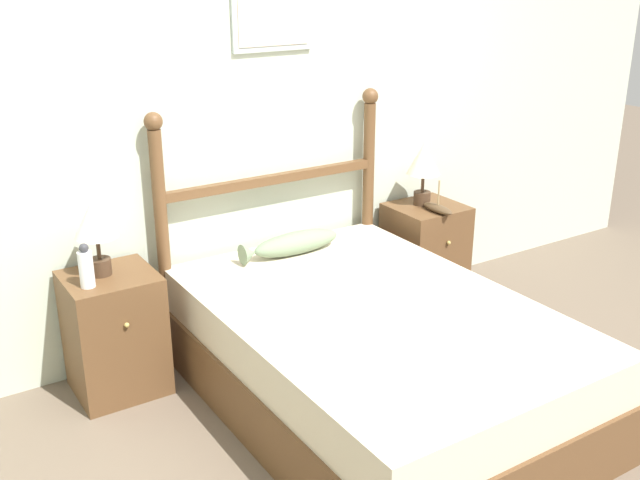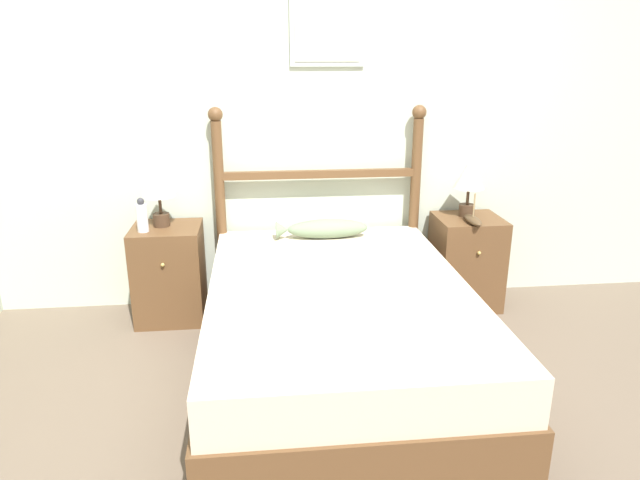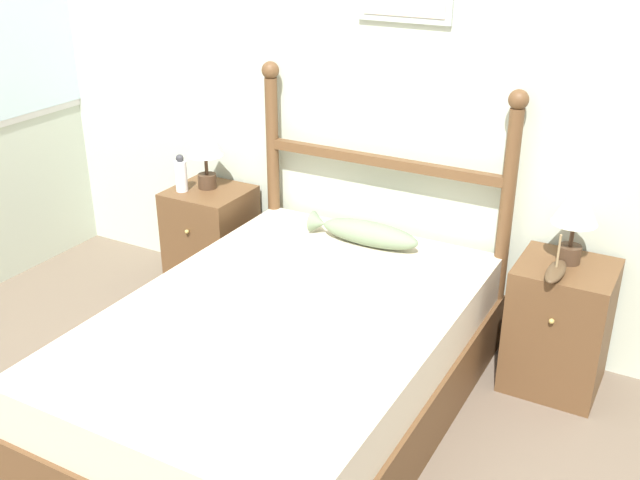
% 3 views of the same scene
% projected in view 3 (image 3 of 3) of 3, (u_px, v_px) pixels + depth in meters
% --- Properties ---
extents(wall_back, '(6.40, 0.08, 2.55)m').
position_uv_depth(wall_back, '(382.00, 83.00, 3.74)').
color(wall_back, beige).
rests_on(wall_back, ground_plane).
extents(bed, '(1.38, 2.00, 0.53)m').
position_uv_depth(bed, '(285.00, 363.00, 3.28)').
color(bed, brown).
rests_on(bed, ground_plane).
extents(headboard, '(1.40, 0.09, 1.35)m').
position_uv_depth(headboard, '(381.00, 191.00, 3.84)').
color(headboard, brown).
rests_on(headboard, ground_plane).
extents(nightstand_left, '(0.43, 0.43, 0.62)m').
position_uv_depth(nightstand_left, '(212.00, 240.00, 4.34)').
color(nightstand_left, brown).
rests_on(nightstand_left, ground_plane).
extents(nightstand_right, '(0.43, 0.43, 0.62)m').
position_uv_depth(nightstand_right, '(559.00, 326.00, 3.47)').
color(nightstand_right, brown).
rests_on(nightstand_right, ground_plane).
extents(table_lamp_left, '(0.20, 0.20, 0.39)m').
position_uv_depth(table_lamp_left, '(205.00, 143.00, 4.14)').
color(table_lamp_left, '#422D1E').
rests_on(table_lamp_left, nightstand_left).
extents(table_lamp_right, '(0.20, 0.20, 0.39)m').
position_uv_depth(table_lamp_right, '(576.00, 208.00, 3.26)').
color(table_lamp_right, '#422D1E').
rests_on(table_lamp_right, nightstand_right).
extents(bottle, '(0.07, 0.07, 0.21)m').
position_uv_depth(bottle, '(181.00, 175.00, 4.16)').
color(bottle, white).
rests_on(bottle, nightstand_left).
extents(model_boat, '(0.08, 0.24, 0.20)m').
position_uv_depth(model_boat, '(556.00, 271.00, 3.24)').
color(model_boat, '#4C3823').
rests_on(model_boat, nightstand_right).
extents(fish_pillow, '(0.59, 0.14, 0.12)m').
position_uv_depth(fish_pillow, '(365.00, 233.00, 3.75)').
color(fish_pillow, gray).
rests_on(fish_pillow, bed).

